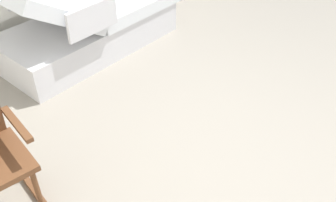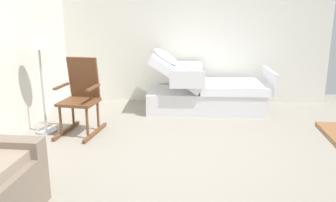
{
  "view_description": "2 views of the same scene",
  "coord_description": "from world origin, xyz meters",
  "views": [
    {
      "loc": [
        -1.16,
        2.07,
        2.24
      ],
      "look_at": [
        0.2,
        0.54,
        0.63
      ],
      "focal_mm": 41.97,
      "sensor_mm": 36.0,
      "label": 1
    },
    {
      "loc": [
        -3.8,
        0.11,
        1.67
      ],
      "look_at": [
        -0.13,
        0.3,
        0.72
      ],
      "focal_mm": 37.42,
      "sensor_mm": 36.0,
      "label": 2
    }
  ],
  "objects": [
    {
      "name": "floor_lamp",
      "position": [
        0.79,
        2.07,
        1.23
      ],
      "size": [
        0.34,
        0.34,
        1.48
      ],
      "color": "#B2B5BA",
      "rests_on": "ground"
    },
    {
      "name": "side_wall",
      "position": [
        2.7,
        0.0,
        1.35
      ],
      "size": [
        0.1,
        4.94,
        2.7
      ],
      "primitive_type": "cube",
      "color": "silver",
      "rests_on": "ground"
    },
    {
      "name": "ground_plane",
      "position": [
        0.0,
        0.0,
        0.0
      ],
      "size": [
        6.63,
        6.63,
        0.0
      ],
      "primitive_type": "plane",
      "color": "gray"
    },
    {
      "name": "hospital_bed",
      "position": [
        2.03,
        -0.23,
        0.31
      ],
      "size": [
        1.05,
        2.07,
        1.1
      ],
      "color": "silver",
      "rests_on": "ground"
    },
    {
      "name": "rocking_chair",
      "position": [
        0.84,
        1.56,
        0.5
      ],
      "size": [
        0.82,
        0.58,
        1.05
      ],
      "color": "brown",
      "rests_on": "ground"
    }
  ]
}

